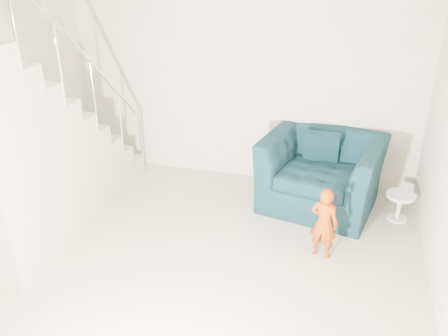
{
  "coord_description": "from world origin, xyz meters",
  "views": [
    {
      "loc": [
        1.44,
        -3.62,
        3.25
      ],
      "look_at": [
        0.15,
        1.2,
        0.85
      ],
      "focal_mm": 38.0,
      "sensor_mm": 36.0,
      "label": 1
    }
  ],
  "objects_px": {
    "armchair": "(321,172)",
    "side_table": "(400,202)",
    "staircase": "(29,163)",
    "toddler": "(324,223)"
  },
  "relations": [
    {
      "from": "side_table",
      "to": "staircase",
      "type": "xyz_separation_m",
      "value": [
        -4.25,
        -1.47,
        0.7
      ]
    },
    {
      "from": "armchair",
      "to": "side_table",
      "type": "height_order",
      "value": "armchair"
    },
    {
      "from": "armchair",
      "to": "toddler",
      "type": "distance_m",
      "value": 1.19
    },
    {
      "from": "armchair",
      "to": "side_table",
      "type": "xyz_separation_m",
      "value": [
        1.02,
        -0.13,
        -0.24
      ]
    },
    {
      "from": "armchair",
      "to": "side_table",
      "type": "relative_size",
      "value": 4.06
    },
    {
      "from": "toddler",
      "to": "side_table",
      "type": "xyz_separation_m",
      "value": [
        0.89,
        1.04,
        -0.18
      ]
    },
    {
      "from": "toddler",
      "to": "side_table",
      "type": "height_order",
      "value": "toddler"
    },
    {
      "from": "toddler",
      "to": "staircase",
      "type": "bearing_deg",
      "value": 20.83
    },
    {
      "from": "armchair",
      "to": "staircase",
      "type": "height_order",
      "value": "staircase"
    },
    {
      "from": "armchair",
      "to": "side_table",
      "type": "distance_m",
      "value": 1.05
    }
  ]
}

